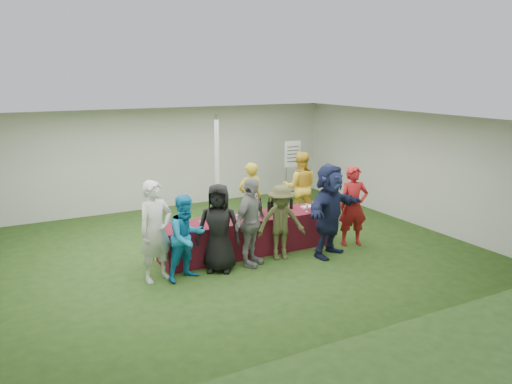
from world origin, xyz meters
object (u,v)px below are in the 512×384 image
staff_pourer (250,198)px  staff_back (300,187)px  customer_5 (329,210)px  customer_6 (353,206)px  customer_2 (219,228)px  customer_3 (250,222)px  customer_4 (281,222)px  dump_bucket (316,206)px  wine_list_sign (293,159)px  customer_1 (187,237)px  customer_0 (156,231)px  serving_table (247,235)px

staff_pourer → staff_back: 1.50m
staff_back → customer_5: customer_5 is taller
staff_back → customer_6: 2.01m
staff_back → customer_2: 3.66m
customer_3 → customer_4: size_ratio=1.14×
dump_bucket → customer_4: 1.18m
wine_list_sign → staff_pourer: wine_list_sign is taller
staff_back → customer_1: size_ratio=1.13×
dump_bucket → wine_list_sign: (1.26, 2.97, 0.48)m
wine_list_sign → customer_1: size_ratio=1.17×
customer_2 → customer_4: customer_2 is taller
customer_0 → customer_3: (1.77, -0.15, -0.05)m
customer_1 → customer_4: size_ratio=1.03×
staff_pourer → customer_3: 2.08m
wine_list_sign → customer_6: (-0.59, -3.36, -0.46)m
customer_5 → customer_1: bearing=152.4°
serving_table → staff_pourer: 1.44m
staff_back → customer_0: bearing=53.1°
staff_pourer → customer_6: customer_6 is taller
customer_4 → customer_5: bearing=-1.8°
customer_1 → customer_3: (1.28, 0.04, 0.08)m
wine_list_sign → staff_pourer: (-2.11, -1.56, -0.50)m
staff_back → customer_2: bearing=62.0°
serving_table → customer_4: size_ratio=2.41×
customer_1 → staff_pourer: bearing=24.8°
customer_2 → customer_5: size_ratio=0.88×
staff_back → customer_3: bearing=69.0°
serving_table → customer_6: bearing=-15.7°
customer_2 → customer_3: size_ratio=0.96×
dump_bucket → customer_5: size_ratio=0.12×
customer_0 → customer_4: customer_0 is taller
staff_pourer → customer_4: staff_pourer is taller
dump_bucket → customer_6: customer_6 is taller
dump_bucket → customer_1: 3.11m
dump_bucket → customer_5: 0.71m
customer_2 → customer_6: 3.10m
serving_table → customer_6: (2.20, -0.62, 0.48)m
customer_6 → customer_4: bearing=-160.3°
customer_4 → customer_6: size_ratio=0.88×
customer_0 → customer_4: (2.46, -0.12, -0.15)m
staff_pourer → customer_5: 2.21m
dump_bucket → customer_6: (0.67, -0.40, 0.01)m
customer_4 → customer_2: bearing=-166.0°
customer_0 → customer_3: size_ratio=1.06×
staff_back → customer_3: size_ratio=1.02×
staff_back → customer_4: (-1.74, -2.01, -0.12)m
customer_3 → dump_bucket: bearing=-19.7°
customer_1 → customer_4: (1.97, 0.08, -0.02)m
serving_table → customer_2: bearing=-145.6°
serving_table → customer_3: customer_3 is taller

